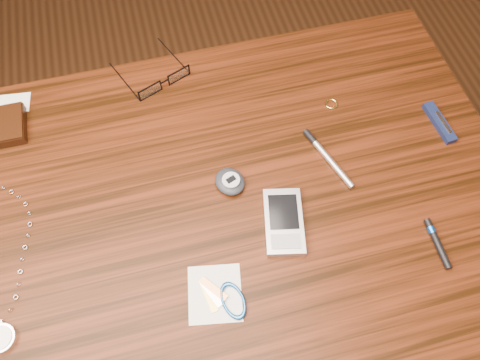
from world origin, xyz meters
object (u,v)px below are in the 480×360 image
at_px(pedometer, 230,182).
at_px(pda_phone, 284,222).
at_px(eyeglasses, 163,81).
at_px(silver_pen, 324,154).
at_px(pocket_watch, 2,332).
at_px(pocket_knife, 439,122).
at_px(notepad_keys, 224,297).
at_px(desk, 229,225).

bearing_deg(pedometer, pda_phone, -54.37).
xyz_separation_m(eyeglasses, silver_pen, (0.25, -0.23, -0.01)).
relative_size(pocket_watch, pocket_knife, 3.21).
relative_size(pocket_watch, pda_phone, 2.34).
distance_m(pocket_watch, pda_phone, 0.45).
bearing_deg(eyeglasses, pocket_watch, -127.57).
xyz_separation_m(notepad_keys, silver_pen, (0.23, 0.20, 0.00)).
bearing_deg(desk, pocket_knife, 7.62).
bearing_deg(notepad_keys, pocket_knife, 24.92).
relative_size(pedometer, pocket_knife, 0.75).
height_order(pda_phone, silver_pen, pda_phone).
xyz_separation_m(desk, pocket_watch, (-0.37, -0.13, 0.11)).
xyz_separation_m(eyeglasses, pocket_watch, (-0.31, -0.40, -0.01)).
bearing_deg(silver_pen, desk, -166.52).
distance_m(pedometer, pocket_knife, 0.41).
bearing_deg(pedometer, pocket_knife, 3.61).
bearing_deg(pedometer, pocket_watch, -157.77).
bearing_deg(pocket_knife, eyeglasses, 155.20).
height_order(pocket_watch, pda_phone, pda_phone).
relative_size(pedometer, silver_pen, 0.52).
xyz_separation_m(pedometer, notepad_keys, (-0.06, -0.19, -0.01)).
distance_m(eyeglasses, silver_pen, 0.34).
bearing_deg(notepad_keys, pocket_watch, 174.38).
height_order(pocket_watch, pocket_knife, same).
xyz_separation_m(eyeglasses, pedometer, (0.07, -0.25, -0.00)).
relative_size(pocket_watch, notepad_keys, 2.85).
distance_m(desk, pedometer, 0.12).
distance_m(eyeglasses, notepad_keys, 0.44).
relative_size(desk, notepad_keys, 9.66).
bearing_deg(pocket_watch, pedometer, 22.23).
bearing_deg(eyeglasses, pda_phone, -67.62).
xyz_separation_m(eyeglasses, pda_phone, (0.14, -0.34, -0.00)).
xyz_separation_m(eyeglasses, pocket_knife, (0.48, -0.22, -0.01)).
bearing_deg(pda_phone, pocket_watch, -172.09).
distance_m(desk, pocket_watch, 0.41).
relative_size(desk, eyeglasses, 6.48).
height_order(eyeglasses, notepad_keys, eyeglasses).
bearing_deg(desk, notepad_keys, -105.44).
distance_m(eyeglasses, pocket_knife, 0.53).
relative_size(desk, pedometer, 14.41).
relative_size(desk, pocket_knife, 10.86).
height_order(pocket_watch, pedometer, pedometer).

